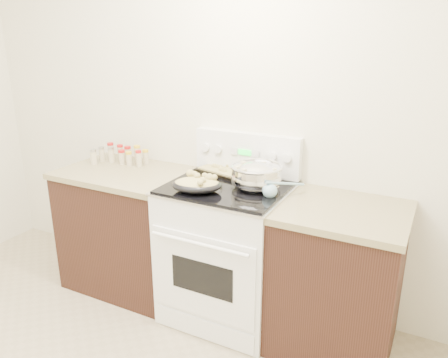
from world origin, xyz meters
The scene contains 9 objects.
counter_left centered at (-0.48, 1.43, 0.46)m, with size 0.93×0.67×0.92m.
counter_right centered at (1.08, 1.43, 0.46)m, with size 0.73×0.67×0.92m.
kitchen_range centered at (0.35, 1.42, 0.49)m, with size 0.78×0.73×1.22m.
mixing_bowl centered at (0.53, 1.46, 1.02)m, with size 0.36×0.36×0.19m.
roasting_pan centered at (0.24, 1.23, 0.99)m, with size 0.36×0.30×0.11m.
baking_sheet centered at (0.22, 1.65, 0.96)m, with size 0.42×0.34×0.06m.
wooden_spoon centered at (0.17, 1.32, 0.95)m, with size 0.16×0.22×0.04m.
blue_ladle centered at (0.67, 1.37, 0.98)m, with size 0.19×0.26×0.11m.
spice_jars centered at (-0.63, 1.57, 0.98)m, with size 0.39×0.24×0.13m.
Camera 1 is at (1.52, -0.91, 1.87)m, focal length 35.00 mm.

